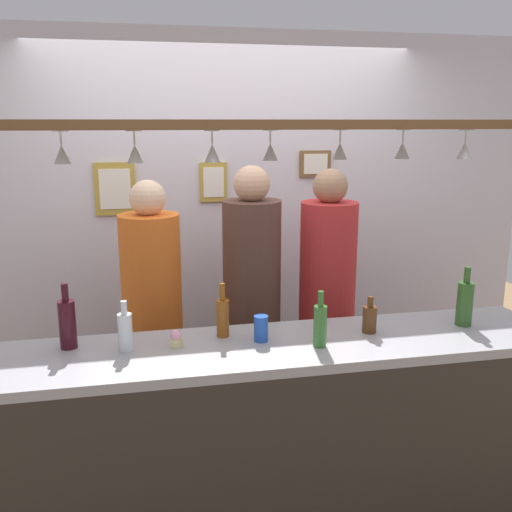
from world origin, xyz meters
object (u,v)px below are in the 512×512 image
at_px(person_left_orange_shirt, 152,299).
at_px(bottle_beer_amber_tall, 223,316).
at_px(bottle_champagne_green, 465,302).
at_px(picture_frame_crest, 213,182).
at_px(picture_frame_caricature, 115,189).
at_px(cupcake, 176,339).
at_px(bottle_beer_brown_stubby, 370,318).
at_px(picture_frame_upper_small, 315,164).
at_px(drink_can, 261,328).
at_px(bottle_wine_dark_red, 67,323).
at_px(bottle_soda_clear, 125,331).
at_px(person_right_red_shirt, 327,284).
at_px(person_middle_brown_shirt, 252,285).
at_px(bottle_beer_green_import, 320,325).

bearing_deg(person_left_orange_shirt, bottle_beer_amber_tall, -63.64).
relative_size(bottle_champagne_green, picture_frame_crest, 1.15).
bearing_deg(picture_frame_crest, picture_frame_caricature, 180.00).
bearing_deg(cupcake, bottle_beer_brown_stubby, -0.57).
bearing_deg(picture_frame_upper_small, drink_can, -116.27).
bearing_deg(picture_frame_caricature, bottle_champagne_green, -38.51).
xyz_separation_m(bottle_beer_brown_stubby, bottle_wine_dark_red, (-1.40, 0.09, 0.05)).
bearing_deg(picture_frame_caricature, bottle_soda_clear, -87.29).
bearing_deg(bottle_wine_dark_red, picture_frame_caricature, 81.55).
bearing_deg(bottle_soda_clear, bottle_wine_dark_red, 161.64).
xyz_separation_m(bottle_soda_clear, picture_frame_caricature, (-0.06, 1.35, 0.47)).
height_order(bottle_beer_amber_tall, cupcake, bottle_beer_amber_tall).
xyz_separation_m(person_right_red_shirt, bottle_champagne_green, (0.47, -0.73, 0.08)).
distance_m(person_middle_brown_shirt, bottle_champagne_green, 1.19).
xyz_separation_m(bottle_champagne_green, picture_frame_upper_small, (-0.36, 1.36, 0.59)).
relative_size(person_middle_brown_shirt, person_right_red_shirt, 1.01).
relative_size(person_right_red_shirt, picture_frame_caricature, 5.15).
relative_size(drink_can, picture_frame_crest, 0.47).
xyz_separation_m(person_right_red_shirt, bottle_beer_brown_stubby, (-0.03, -0.73, 0.04)).
height_order(person_left_orange_shirt, bottle_beer_brown_stubby, person_left_orange_shirt).
relative_size(person_left_orange_shirt, person_middle_brown_shirt, 0.96).
distance_m(bottle_beer_brown_stubby, bottle_beer_green_import, 0.31).
xyz_separation_m(bottle_beer_amber_tall, picture_frame_caricature, (-0.51, 1.27, 0.47)).
height_order(bottle_champagne_green, bottle_wine_dark_red, same).
relative_size(person_middle_brown_shirt, bottle_beer_brown_stubby, 9.87).
bearing_deg(picture_frame_caricature, picture_frame_upper_small, 0.00).
height_order(person_middle_brown_shirt, picture_frame_upper_small, picture_frame_upper_small).
relative_size(bottle_beer_brown_stubby, bottle_wine_dark_red, 0.60).
height_order(person_left_orange_shirt, cupcake, person_left_orange_shirt).
xyz_separation_m(bottle_soda_clear, bottle_beer_amber_tall, (0.45, 0.08, 0.01)).
bearing_deg(picture_frame_crest, bottle_wine_dark_red, -123.18).
distance_m(bottle_beer_brown_stubby, cupcake, 0.93).
distance_m(person_left_orange_shirt, bottle_beer_brown_stubby, 1.25).
distance_m(bottle_soda_clear, picture_frame_upper_small, 1.96).
bearing_deg(person_left_orange_shirt, bottle_champagne_green, -25.64).
bearing_deg(person_right_red_shirt, person_middle_brown_shirt, 180.00).
xyz_separation_m(bottle_beer_amber_tall, drink_can, (0.16, -0.10, -0.04)).
relative_size(person_right_red_shirt, drink_can, 14.36).
relative_size(bottle_beer_brown_stubby, drink_can, 1.48).
bearing_deg(bottle_beer_brown_stubby, cupcake, 179.43).
relative_size(bottle_beer_brown_stubby, picture_frame_crest, 0.69).
bearing_deg(bottle_wine_dark_red, bottle_beer_green_import, -10.74).
bearing_deg(bottle_beer_amber_tall, person_right_red_shirt, 40.96).
relative_size(bottle_soda_clear, cupcake, 2.95).
height_order(bottle_beer_amber_tall, bottle_beer_green_import, same).
relative_size(person_left_orange_shirt, picture_frame_upper_small, 7.77).
distance_m(bottle_soda_clear, cupcake, 0.23).
relative_size(person_middle_brown_shirt, bottle_wine_dark_red, 5.92).
bearing_deg(person_middle_brown_shirt, bottle_wine_dark_red, -146.66).
height_order(bottle_beer_amber_tall, picture_frame_upper_small, picture_frame_upper_small).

